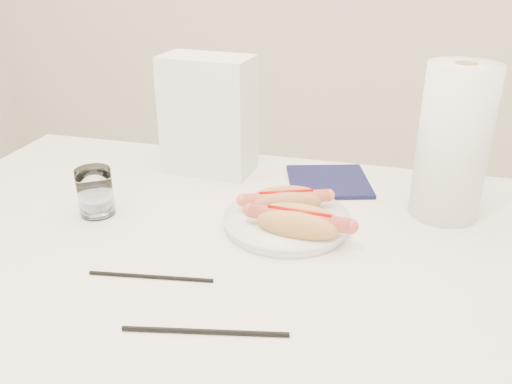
% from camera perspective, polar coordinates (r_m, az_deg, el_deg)
% --- Properties ---
extents(table, '(1.20, 0.80, 0.75)m').
position_cam_1_polar(table, '(0.93, -3.80, -8.37)').
color(table, white).
rests_on(table, ground).
extents(plate, '(0.23, 0.23, 0.02)m').
position_cam_1_polar(plate, '(0.93, 3.29, -3.24)').
color(plate, white).
rests_on(plate, table).
extents(hotdog_left, '(0.15, 0.10, 0.04)m').
position_cam_1_polar(hotdog_left, '(0.94, 3.19, -0.95)').
color(hotdog_left, '#C17C4D').
rests_on(hotdog_left, plate).
extents(hotdog_right, '(0.17, 0.08, 0.05)m').
position_cam_1_polar(hotdog_right, '(0.87, 4.60, -3.19)').
color(hotdog_right, tan).
rests_on(hotdog_right, plate).
extents(water_glass, '(0.06, 0.06, 0.09)m').
position_cam_1_polar(water_glass, '(1.00, -16.77, 0.01)').
color(water_glass, silver).
rests_on(water_glass, table).
extents(chopstick_near, '(0.19, 0.03, 0.01)m').
position_cam_1_polar(chopstick_near, '(0.81, -11.14, -8.83)').
color(chopstick_near, black).
rests_on(chopstick_near, table).
extents(chopstick_far, '(0.21, 0.05, 0.01)m').
position_cam_1_polar(chopstick_far, '(0.70, -5.43, -14.58)').
color(chopstick_far, black).
rests_on(chopstick_far, table).
extents(napkin_box, '(0.19, 0.12, 0.25)m').
position_cam_1_polar(napkin_box, '(1.13, -5.11, 8.13)').
color(napkin_box, white).
rests_on(napkin_box, table).
extents(navy_napkin, '(0.20, 0.20, 0.01)m').
position_cam_1_polar(navy_napkin, '(1.11, 7.74, 1.14)').
color(navy_napkin, '#121338').
rests_on(navy_napkin, table).
extents(paper_towel_roll, '(0.16, 0.16, 0.27)m').
position_cam_1_polar(paper_towel_roll, '(0.99, 20.28, 4.92)').
color(paper_towel_roll, white).
rests_on(paper_towel_roll, table).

